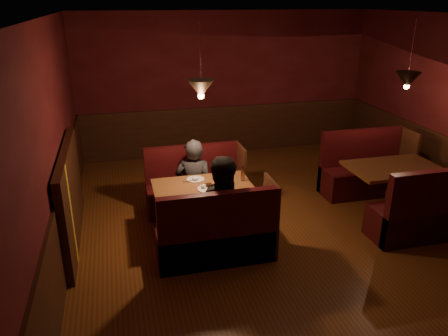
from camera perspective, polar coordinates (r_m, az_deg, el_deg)
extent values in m
cube|color=#5E2A12|center=(6.45, 8.02, -7.80)|extent=(6.00, 7.00, 0.01)
cube|color=black|center=(5.65, 9.61, 18.95)|extent=(6.00, 7.00, 0.01)
cube|color=#3A0A0B|center=(9.13, 0.23, 10.83)|extent=(6.00, 0.01, 2.90)
cube|color=#3A0A0B|center=(5.50, -21.57, 2.22)|extent=(0.01, 7.00, 2.90)
cube|color=black|center=(9.32, 0.26, 5.05)|extent=(6.00, 0.04, 1.00)
cube|color=black|center=(5.86, -20.08, -6.56)|extent=(0.04, 7.00, 1.00)
cube|color=black|center=(6.15, -19.40, -3.58)|extent=(0.10, 2.20, 1.30)
cube|color=gold|center=(5.64, -19.26, -5.82)|extent=(0.01, 0.12, 1.30)
cylinder|color=#333333|center=(5.51, -3.12, 14.40)|extent=(0.01, 0.01, 0.80)
cone|color=black|center=(5.57, -3.04, 10.32)|extent=(0.34, 0.34, 0.22)
sphere|color=#FFBF72|center=(5.59, -3.02, 9.41)|extent=(0.08, 0.08, 0.08)
cylinder|color=#333333|center=(6.64, 23.35, 13.94)|extent=(0.01, 0.01, 0.80)
cone|color=black|center=(6.69, 22.85, 10.56)|extent=(0.34, 0.34, 0.22)
sphere|color=#FFBF72|center=(6.70, 22.74, 9.81)|extent=(0.08, 0.08, 0.08)
cube|color=brown|center=(5.98, -2.79, -2.51)|extent=(1.35, 0.82, 0.05)
cylinder|color=black|center=(6.13, -2.73, -5.59)|extent=(0.13, 0.13, 0.67)
cylinder|color=black|center=(6.28, -2.68, -8.18)|extent=(0.54, 0.54, 0.04)
cylinder|color=silver|center=(5.84, -2.15, -2.76)|extent=(0.27, 0.27, 0.02)
cube|color=black|center=(5.90, -1.98, -2.23)|extent=(0.09, 0.08, 0.03)
ellipsoid|color=silver|center=(5.84, -2.74, -2.40)|extent=(0.07, 0.07, 0.05)
cube|color=tan|center=(5.80, -1.61, -2.68)|extent=(0.08, 0.05, 0.03)
cylinder|color=silver|center=(5.79, -1.87, -2.81)|extent=(0.06, 0.12, 0.01)
cylinder|color=silver|center=(6.16, -3.75, -1.48)|extent=(0.25, 0.25, 0.01)
ellipsoid|color=beige|center=(6.11, -3.79, -1.36)|extent=(0.10, 0.10, 0.05)
cube|color=silver|center=(6.08, -4.49, -1.71)|extent=(0.19, 0.02, 0.00)
cylinder|color=white|center=(6.05, 0.04, -1.51)|extent=(0.05, 0.05, 0.08)
cylinder|color=white|center=(6.25, 1.24, -0.44)|extent=(0.07, 0.07, 0.14)
cylinder|color=white|center=(5.88, 2.01, -1.91)|extent=(0.07, 0.07, 0.14)
cylinder|color=#47230F|center=(6.10, 2.47, -0.98)|extent=(0.06, 0.06, 0.15)
cylinder|color=#47230F|center=(6.06, 2.49, -0.01)|extent=(0.03, 0.03, 0.07)
ellipsoid|color=white|center=(5.93, 0.99, -2.23)|extent=(0.11, 0.10, 0.04)
cube|color=black|center=(6.80, -3.90, -3.91)|extent=(1.44, 0.53, 0.43)
cube|color=black|center=(6.87, -4.27, -1.02)|extent=(1.44, 0.12, 1.01)
cube|color=black|center=(6.84, 2.15, -1.09)|extent=(0.04, 0.53, 1.01)
cube|color=black|center=(5.59, -1.25, -9.84)|extent=(1.44, 0.53, 0.43)
cube|color=black|center=(5.28, -0.77, -8.28)|extent=(1.44, 0.12, 1.01)
cube|color=black|center=(5.64, 6.12, -6.32)|extent=(0.04, 0.53, 1.01)
cube|color=brown|center=(7.02, 21.33, 0.01)|extent=(1.35, 0.86, 0.05)
cylinder|color=black|center=(7.16, 20.93, -2.83)|extent=(0.14, 0.14, 0.71)
cylinder|color=black|center=(7.29, 20.59, -5.23)|extent=(0.57, 0.57, 0.04)
cube|color=black|center=(7.76, 17.81, -1.57)|extent=(1.45, 0.56, 0.46)
cube|color=black|center=(7.83, 17.25, 1.08)|extent=(1.45, 0.12, 1.07)
cube|color=black|center=(8.06, 22.58, 0.98)|extent=(0.04, 0.56, 1.07)
cube|color=black|center=(6.69, 24.29, -6.27)|extent=(1.45, 0.56, 0.46)
cube|color=black|center=(6.41, 25.86, -4.69)|extent=(1.45, 0.12, 1.07)
imported|color=#26262B|center=(6.45, -3.97, 0.10)|extent=(0.65, 0.52, 1.56)
imported|color=black|center=(5.41, 0.33, -3.51)|extent=(1.00, 0.90, 1.68)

